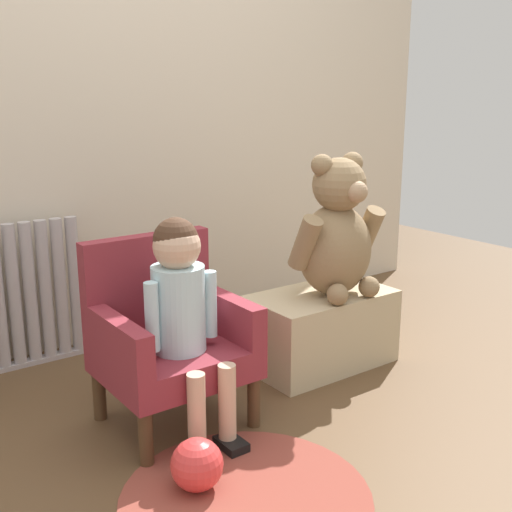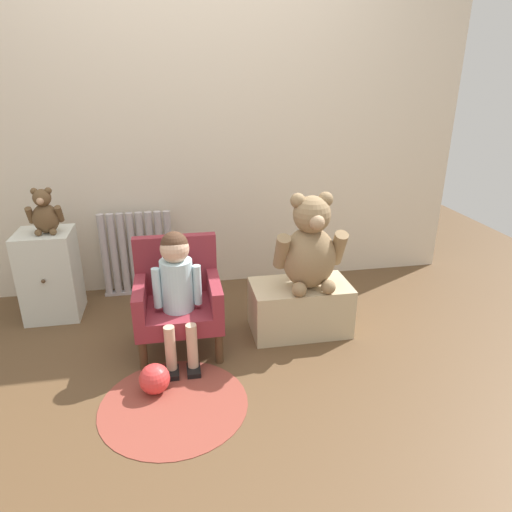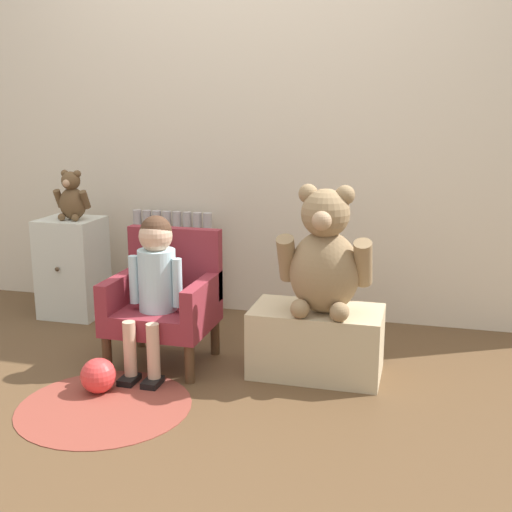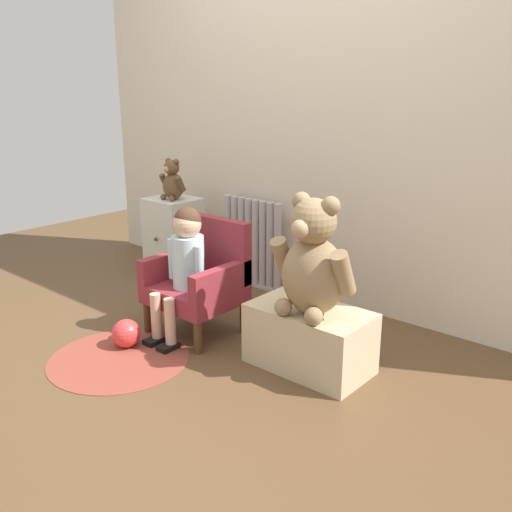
{
  "view_description": "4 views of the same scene",
  "coord_description": "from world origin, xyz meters",
  "px_view_note": "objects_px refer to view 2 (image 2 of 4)",
  "views": [
    {
      "loc": [
        -1.1,
        -1.35,
        1.08
      ],
      "look_at": [
        0.22,
        0.47,
        0.51
      ],
      "focal_mm": 45.0,
      "sensor_mm": 36.0,
      "label": 1
    },
    {
      "loc": [
        -0.15,
        -1.86,
        1.45
      ],
      "look_at": [
        0.27,
        0.41,
        0.53
      ],
      "focal_mm": 32.0,
      "sensor_mm": 36.0,
      "label": 2
    },
    {
      "loc": [
        0.99,
        -2.22,
        1.18
      ],
      "look_at": [
        0.27,
        0.47,
        0.53
      ],
      "focal_mm": 45.0,
      "sensor_mm": 36.0,
      "label": 3
    },
    {
      "loc": [
        1.97,
        -1.58,
        1.33
      ],
      "look_at": [
        0.2,
        0.49,
        0.49
      ],
      "focal_mm": 40.0,
      "sensor_mm": 36.0,
      "label": 4
    }
  ],
  "objects_px": {
    "radiator": "(138,254)",
    "child_armchair": "(178,297)",
    "floor_rug": "(174,404)",
    "child_figure": "(177,279)",
    "low_bench": "(300,307)",
    "small_dresser": "(50,275)",
    "small_teddy_bear": "(45,213)",
    "large_teddy_bear": "(310,247)",
    "toy_ball": "(155,379)"
  },
  "relations": [
    {
      "from": "small_dresser",
      "to": "large_teddy_bear",
      "type": "relative_size",
      "value": 1.01
    },
    {
      "from": "child_armchair",
      "to": "small_teddy_bear",
      "type": "xyz_separation_m",
      "value": [
        -0.74,
        0.47,
        0.39
      ]
    },
    {
      "from": "small_dresser",
      "to": "low_bench",
      "type": "relative_size",
      "value": 0.97
    },
    {
      "from": "small_dresser",
      "to": "floor_rug",
      "type": "bearing_deg",
      "value": -54.51
    },
    {
      "from": "large_teddy_bear",
      "to": "floor_rug",
      "type": "height_order",
      "value": "large_teddy_bear"
    },
    {
      "from": "child_figure",
      "to": "low_bench",
      "type": "xyz_separation_m",
      "value": [
        0.71,
        0.14,
        -0.31
      ]
    },
    {
      "from": "child_armchair",
      "to": "low_bench",
      "type": "relative_size",
      "value": 1.07
    },
    {
      "from": "radiator",
      "to": "child_armchair",
      "type": "xyz_separation_m",
      "value": [
        0.26,
        -0.72,
        0.01
      ]
    },
    {
      "from": "child_figure",
      "to": "low_bench",
      "type": "relative_size",
      "value": 1.23
    },
    {
      "from": "child_armchair",
      "to": "large_teddy_bear",
      "type": "relative_size",
      "value": 1.11
    },
    {
      "from": "small_dresser",
      "to": "small_teddy_bear",
      "type": "distance_m",
      "value": 0.41
    },
    {
      "from": "child_figure",
      "to": "small_teddy_bear",
      "type": "relative_size",
      "value": 2.57
    },
    {
      "from": "radiator",
      "to": "large_teddy_bear",
      "type": "distance_m",
      "value": 1.27
    },
    {
      "from": "low_bench",
      "to": "toy_ball",
      "type": "relative_size",
      "value": 3.87
    },
    {
      "from": "small_dresser",
      "to": "radiator",
      "type": "bearing_deg",
      "value": 23.63
    },
    {
      "from": "small_dresser",
      "to": "large_teddy_bear",
      "type": "xyz_separation_m",
      "value": [
        1.53,
        -0.51,
        0.27
      ]
    },
    {
      "from": "small_dresser",
      "to": "toy_ball",
      "type": "relative_size",
      "value": 3.77
    },
    {
      "from": "low_bench",
      "to": "small_dresser",
      "type": "bearing_deg",
      "value": 162.57
    },
    {
      "from": "floor_rug",
      "to": "child_armchair",
      "type": "bearing_deg",
      "value": 84.4
    },
    {
      "from": "child_figure",
      "to": "small_teddy_bear",
      "type": "height_order",
      "value": "small_teddy_bear"
    },
    {
      "from": "floor_rug",
      "to": "small_teddy_bear",
      "type": "bearing_deg",
      "value": 124.64
    },
    {
      "from": "low_bench",
      "to": "floor_rug",
      "type": "relative_size",
      "value": 0.83
    },
    {
      "from": "low_bench",
      "to": "small_teddy_bear",
      "type": "distance_m",
      "value": 1.61
    },
    {
      "from": "low_bench",
      "to": "child_figure",
      "type": "bearing_deg",
      "value": -169.22
    },
    {
      "from": "radiator",
      "to": "large_teddy_bear",
      "type": "bearing_deg",
      "value": -36.26
    },
    {
      "from": "small_dresser",
      "to": "child_figure",
      "type": "xyz_separation_m",
      "value": [
        0.78,
        -0.6,
        0.18
      ]
    },
    {
      "from": "toy_ball",
      "to": "large_teddy_bear",
      "type": "bearing_deg",
      "value": 24.34
    },
    {
      "from": "low_bench",
      "to": "floor_rug",
      "type": "distance_m",
      "value": 0.95
    },
    {
      "from": "child_armchair",
      "to": "low_bench",
      "type": "height_order",
      "value": "child_armchair"
    },
    {
      "from": "radiator",
      "to": "child_armchair",
      "type": "relative_size",
      "value": 0.96
    },
    {
      "from": "radiator",
      "to": "child_armchair",
      "type": "height_order",
      "value": "child_armchair"
    },
    {
      "from": "child_armchair",
      "to": "floor_rug",
      "type": "distance_m",
      "value": 0.61
    },
    {
      "from": "radiator",
      "to": "child_figure",
      "type": "height_order",
      "value": "child_figure"
    },
    {
      "from": "small_dresser",
      "to": "large_teddy_bear",
      "type": "bearing_deg",
      "value": -18.41
    },
    {
      "from": "small_teddy_bear",
      "to": "floor_rug",
      "type": "distance_m",
      "value": 1.39
    },
    {
      "from": "child_figure",
      "to": "toy_ball",
      "type": "xyz_separation_m",
      "value": [
        -0.14,
        -0.3,
        -0.38
      ]
    },
    {
      "from": "child_figure",
      "to": "toy_ball",
      "type": "distance_m",
      "value": 0.51
    },
    {
      "from": "low_bench",
      "to": "toy_ball",
      "type": "height_order",
      "value": "low_bench"
    },
    {
      "from": "small_teddy_bear",
      "to": "floor_rug",
      "type": "relative_size",
      "value": 0.39
    },
    {
      "from": "radiator",
      "to": "low_bench",
      "type": "distance_m",
      "value": 1.2
    },
    {
      "from": "small_dresser",
      "to": "child_figure",
      "type": "height_order",
      "value": "child_figure"
    },
    {
      "from": "small_dresser",
      "to": "toy_ball",
      "type": "height_order",
      "value": "small_dresser"
    },
    {
      "from": "large_teddy_bear",
      "to": "floor_rug",
      "type": "xyz_separation_m",
      "value": [
        -0.8,
        -0.51,
        -0.54
      ]
    },
    {
      "from": "child_armchair",
      "to": "toy_ball",
      "type": "bearing_deg",
      "value": -108.5
    },
    {
      "from": "child_figure",
      "to": "low_bench",
      "type": "distance_m",
      "value": 0.79
    },
    {
      "from": "small_teddy_bear",
      "to": "floor_rug",
      "type": "xyz_separation_m",
      "value": [
        0.69,
        -1.0,
        -0.68
      ]
    },
    {
      "from": "small_teddy_bear",
      "to": "toy_ball",
      "type": "xyz_separation_m",
      "value": [
        0.6,
        -0.89,
        -0.61
      ]
    },
    {
      "from": "low_bench",
      "to": "large_teddy_bear",
      "type": "distance_m",
      "value": 0.4
    },
    {
      "from": "small_dresser",
      "to": "child_figure",
      "type": "relative_size",
      "value": 0.8
    },
    {
      "from": "small_dresser",
      "to": "large_teddy_bear",
      "type": "distance_m",
      "value": 1.63
    }
  ]
}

